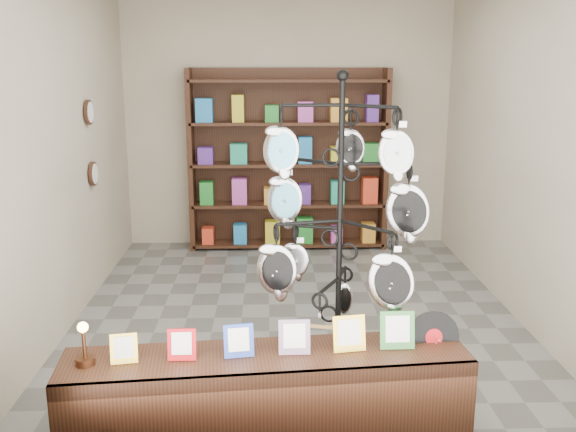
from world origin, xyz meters
The scene contains 6 objects.
ground centered at (0.00, 0.00, 0.00)m, with size 5.00×5.00×0.00m, color slate.
room_envelope centered at (0.00, 0.00, 1.85)m, with size 5.00×5.00×5.00m.
display_tree centered at (0.20, -1.54, 1.29)m, with size 1.19×1.17×2.24m.
front_shelf centered at (-0.27, -1.99, 0.30)m, with size 2.45×0.71×0.85m.
back_shelving centered at (0.00, 2.30, 1.03)m, with size 2.42×0.36×2.20m.
wall_clocks centered at (-1.97, 0.80, 1.50)m, with size 0.03×0.24×0.84m.
Camera 1 is at (-0.25, -5.48, 2.29)m, focal length 40.00 mm.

